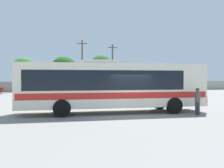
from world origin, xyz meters
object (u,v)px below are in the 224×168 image
at_px(parked_car_second_dark_blue, 32,88).
at_px(utility_pole_near, 112,66).
at_px(attendant_by_bus_door, 197,100).
at_px(coach_bus_cream_red, 111,85).
at_px(utility_pole_far, 82,64).
at_px(roadside_tree_midleft, 64,67).
at_px(roadside_tree_left, 24,67).
at_px(roadside_tree_midright, 102,64).

bearing_deg(parked_car_second_dark_blue, utility_pole_near, 21.73).
bearing_deg(attendant_by_bus_door, utility_pole_near, 84.97).
distance_m(coach_bus_cream_red, utility_pole_far, 30.17).
relative_size(utility_pole_far, roadside_tree_midleft, 1.40).
distance_m(roadside_tree_left, roadside_tree_midright, 14.68).
distance_m(attendant_by_bus_door, utility_pole_near, 32.85).
bearing_deg(roadside_tree_midleft, utility_pole_near, -27.40).
bearing_deg(roadside_tree_midright, coach_bus_cream_red, -100.87).
distance_m(parked_car_second_dark_blue, utility_pole_far, 10.62).
xyz_separation_m(utility_pole_near, roadside_tree_midright, (-1.28, 3.79, 0.52)).
bearing_deg(attendant_by_bus_door, roadside_tree_left, 110.48).
xyz_separation_m(roadside_tree_left, roadside_tree_midleft, (7.26, 2.20, 0.12)).
xyz_separation_m(utility_pole_far, roadside_tree_left, (-10.16, 2.66, -0.50)).
bearing_deg(utility_pole_near, roadside_tree_midright, 108.64).
height_order(attendant_by_bus_door, roadside_tree_left, roadside_tree_left).
bearing_deg(parked_car_second_dark_blue, utility_pole_far, 31.93).
distance_m(parked_car_second_dark_blue, utility_pole_near, 15.59).
bearing_deg(coach_bus_cream_red, roadside_tree_left, 103.82).
bearing_deg(utility_pole_far, coach_bus_cream_red, -94.07).
height_order(parked_car_second_dark_blue, roadside_tree_left, roadside_tree_left).
distance_m(roadside_tree_midleft, roadside_tree_midright, 7.39).
relative_size(coach_bus_cream_red, roadside_tree_left, 2.04).
bearing_deg(roadside_tree_midright, roadside_tree_midleft, 174.78).
relative_size(utility_pole_near, roadside_tree_midright, 1.25).
relative_size(coach_bus_cream_red, attendant_by_bus_door, 7.42).
height_order(attendant_by_bus_door, utility_pole_near, utility_pole_near).
bearing_deg(utility_pole_near, roadside_tree_left, 171.88).
distance_m(parked_car_second_dark_blue, roadside_tree_midright, 16.43).
bearing_deg(roadside_tree_left, parked_car_second_dark_blue, -77.22).
height_order(roadside_tree_midleft, roadside_tree_midright, roadside_tree_midright).
bearing_deg(utility_pole_far, parked_car_second_dark_blue, -148.07).
distance_m(coach_bus_cream_red, roadside_tree_midright, 34.91).
distance_m(coach_bus_cream_red, attendant_by_bus_door, 5.51).
xyz_separation_m(attendant_by_bus_door, utility_pole_far, (-2.84, 32.14, 3.78)).
bearing_deg(utility_pole_far, roadside_tree_midleft, 120.84).
distance_m(parked_car_second_dark_blue, roadside_tree_midleft, 12.00).
bearing_deg(coach_bus_cream_red, parked_car_second_dark_blue, 104.16).
bearing_deg(attendant_by_bus_door, roadside_tree_midleft, 98.82).
bearing_deg(roadside_tree_midleft, roadside_tree_midright, -5.22).
relative_size(attendant_by_bus_door, utility_pole_near, 0.19).
height_order(coach_bus_cream_red, roadside_tree_midright, roadside_tree_midright).
relative_size(attendant_by_bus_door, utility_pole_far, 0.18).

